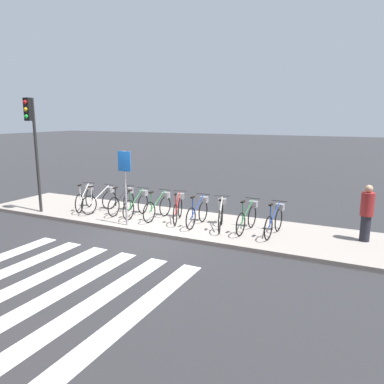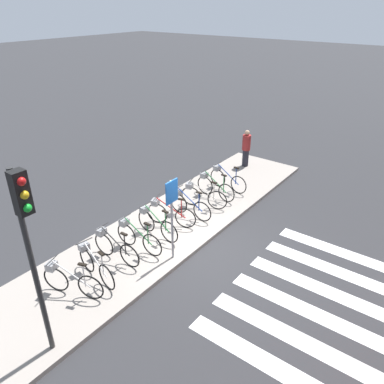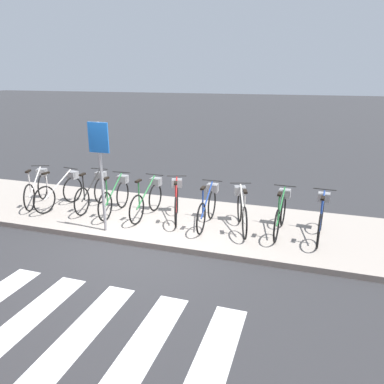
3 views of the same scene
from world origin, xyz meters
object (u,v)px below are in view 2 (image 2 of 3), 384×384
parked_bicycle_6 (188,204)px  parked_bicycle_7 (201,195)px  parked_bicycle_3 (136,236)px  parked_bicycle_0 (69,279)px  parked_bicycle_8 (213,186)px  pedestrian (246,148)px  sign_post (172,207)px  parked_bicycle_4 (155,222)px  parked_bicycle_1 (94,263)px  parked_bicycle_2 (114,246)px  parked_bicycle_5 (168,212)px  traffic_light (28,231)px  parked_bicycle_9 (226,178)px

parked_bicycle_6 → parked_bicycle_7: bearing=0.9°
parked_bicycle_3 → parked_bicycle_6: bearing=-0.8°
parked_bicycle_0 → parked_bicycle_8: (6.06, 0.08, 0.00)m
pedestrian → sign_post: bearing=-166.5°
parked_bicycle_4 → parked_bicycle_1: bearing=-178.1°
parked_bicycle_2 → parked_bicycle_7: 3.72m
parked_bicycle_8 → sign_post: (-3.53, -1.10, 1.12)m
parked_bicycle_5 → traffic_light: 5.57m
parked_bicycle_4 → parked_bicycle_9: size_ratio=1.00×
parked_bicycle_7 → traffic_light: bearing=-170.5°
parked_bicycle_1 → sign_post: (1.80, -1.02, 1.12)m
parked_bicycle_8 → parked_bicycle_5: bearing=178.3°
parked_bicycle_1 → traffic_light: 3.22m
parked_bicycle_2 → traffic_light: 3.80m
pedestrian → parked_bicycle_5: bearing=-175.4°
parked_bicycle_0 → parked_bicycle_6: 4.51m
parked_bicycle_4 → parked_bicycle_7: 2.20m
parked_bicycle_6 → parked_bicycle_8: bearing=2.8°
sign_post → parked_bicycle_5: bearing=44.5°
parked_bicycle_1 → parked_bicycle_3: size_ratio=0.99×
parked_bicycle_9 → pedestrian: 2.40m
parked_bicycle_3 → parked_bicycle_7: 3.02m
traffic_light → parked_bicycle_9: bearing=8.0°
parked_bicycle_0 → parked_bicycle_6: bearing=-0.0°
parked_bicycle_0 → sign_post: size_ratio=0.66×
parked_bicycle_3 → pedestrian: 6.98m
parked_bicycle_0 → sign_post: bearing=-21.9°
parked_bicycle_8 → parked_bicycle_9: same height
sign_post → parked_bicycle_2: bearing=130.1°
parked_bicycle_5 → parked_bicycle_6: same height
parked_bicycle_2 → parked_bicycle_7: bearing=-2.5°
parked_bicycle_6 → parked_bicycle_1: bearing=-180.0°
pedestrian → traffic_light: bearing=-171.0°
parked_bicycle_7 → parked_bicycle_8: bearing=4.6°
parked_bicycle_2 → parked_bicycle_6: bearing=-3.3°
parked_bicycle_5 → parked_bicycle_6: (0.79, -0.15, 0.00)m
parked_bicycle_2 → parked_bicycle_5: bearing=-0.7°
parked_bicycle_4 → sign_post: sign_post is taller
parked_bicycle_3 → traffic_light: 4.29m
parked_bicycle_4 → traffic_light: bearing=-164.9°
parked_bicycle_1 → sign_post: sign_post is taller
parked_bicycle_1 → traffic_light: size_ratio=0.40×
parked_bicycle_1 → parked_bicycle_5: bearing=2.8°
parked_bicycle_6 → parked_bicycle_9: bearing=1.7°
parked_bicycle_3 → parked_bicycle_8: size_ratio=1.00×
parked_bicycle_0 → parked_bicycle_9: 6.86m
pedestrian → parked_bicycle_3: bearing=-175.5°
parked_bicycle_6 → parked_bicycle_0: bearing=180.0°
parked_bicycle_1 → sign_post: 2.35m
sign_post → parked_bicycle_6: bearing=27.3°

